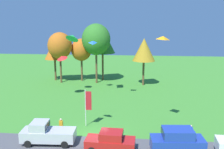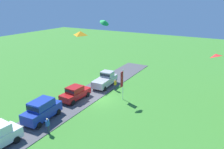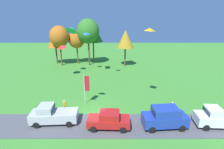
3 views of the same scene
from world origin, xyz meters
The scene contains 18 objects.
ground_plane centered at (0.00, 0.00, 0.00)m, with size 120.00×120.00×0.00m, color #3D842D.
pavement_strip centered at (0.00, -2.22, 0.03)m, with size 36.00×4.40×0.06m, color #4C4C51.
car_pickup_by_flagpole centered at (-4.49, -1.77, 1.11)m, with size 5.10×2.26×2.14m.
car_sedan_far_end centered at (1.68, -2.65, 1.04)m, with size 4.48×2.11×1.84m.
car_suv_near_entrance centered at (7.51, -2.53, 1.30)m, with size 4.73×2.34×2.28m.
person_watching_sky centered at (9.13, -0.04, 0.88)m, with size 0.36×0.24×1.71m.
person_beside_suv centered at (-3.71, 0.39, 0.88)m, with size 0.36×0.24×1.71m.
tree_right_of_center centered at (-11.66, 23.91, 5.95)m, with size 3.72×3.72×7.84m.
tree_lone_near centered at (-10.06, 22.20, 6.82)m, with size 4.39×4.39×9.26m.
tree_left_of_center centered at (-6.52, 24.01, 5.89)m, with size 3.80×3.80×8.02m.
tree_center_back centered at (-3.48, 22.58, 7.97)m, with size 5.12×5.12×10.81m.
tree_far_left centered at (-2.63, 24.97, 7.58)m, with size 4.72×4.72×9.97m.
tree_far_right centered at (5.06, 21.69, 6.32)m, with size 3.94×3.94×8.33m.
flag_banner centered at (-1.38, 2.72, 2.65)m, with size 0.71×0.08×4.18m.
kite_delta_mid_center centered at (-2.06, -0.27, 9.97)m, with size 1.21×1.21×0.38m, color green.
kite_delta_high_left centered at (-6.98, 12.75, 6.12)m, with size 1.53×1.53×0.41m, color red.
kite_diamond_near_flag centered at (6.40, 2.40, 9.77)m, with size 1.05×1.05×0.36m, color orange.
kite_diamond_over_trees centered at (-2.95, 15.91, 8.09)m, with size 1.00×0.75×0.29m, color blue.
Camera 1 is at (3.87, -24.02, 11.64)m, focal length 42.00 mm.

